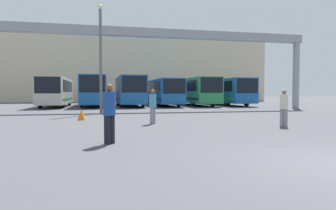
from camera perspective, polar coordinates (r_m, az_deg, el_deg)
name	(u,v)px	position (r m, az deg, el deg)	size (l,w,h in m)	color
building_backdrop	(129,69)	(56.05, -7.41, 6.80)	(48.15, 12.00, 11.68)	beige
overhead_gantry	(161,43)	(26.09, -1.39, 11.77)	(26.87, 0.80, 6.90)	gray
bus_slot_0	(56,90)	(33.67, -20.57, 2.64)	(2.45, 10.02, 3.04)	beige
bus_slot_1	(94,89)	(34.33, -13.92, 2.90)	(2.58, 11.98, 3.22)	#1959A5
bus_slot_2	(129,90)	(34.02, -7.39, 2.94)	(2.62, 11.12, 3.21)	#1959A5
bus_slot_3	(163,91)	(34.64, -1.00, 2.71)	(2.52, 11.25, 2.95)	#1959A5
bus_slot_4	(194,90)	(36.07, 4.90, 2.86)	(2.62, 12.21, 3.14)	#268C4C
bus_slot_5	(226,90)	(36.76, 11.01, 2.75)	(2.63, 10.80, 3.07)	#1959A5
pedestrian_near_right	(153,106)	(14.37, -2.93, -0.11)	(0.35, 0.35, 1.66)	gray
pedestrian_near_left	(109,112)	(8.93, -11.12, -1.33)	(0.37, 0.37, 1.76)	black
pedestrian_mid_right	(284,107)	(14.17, 21.21, -0.36)	(0.34, 0.34, 1.64)	gray
traffic_cone	(82,115)	(17.05, -16.13, -1.80)	(0.48, 0.48, 0.59)	orange
lamp_post	(101,54)	(22.30, -12.71, 9.42)	(0.36, 0.36, 7.80)	#595B60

